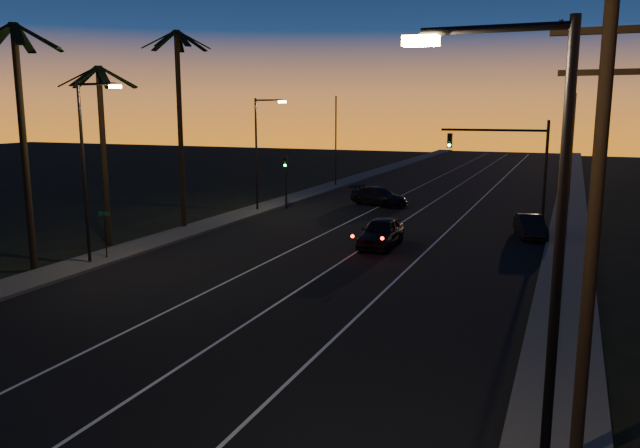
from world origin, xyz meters
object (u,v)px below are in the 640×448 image
at_px(utility_pole, 594,226).
at_px(lead_car, 381,232).
at_px(cross_car, 379,196).
at_px(signal_mast, 509,153).
at_px(right_car, 530,226).

bearing_deg(utility_pole, lead_car, 117.74).
bearing_deg(utility_pole, cross_car, 113.35).
distance_m(utility_pole, signal_mast, 30.33).
relative_size(signal_mast, right_car, 1.64).
height_order(signal_mast, cross_car, signal_mast).
height_order(lead_car, cross_car, lead_car).
xyz_separation_m(utility_pole, lead_car, (-10.30, 19.58, -4.49)).
height_order(utility_pole, cross_car, utility_pole).
bearing_deg(right_car, utility_pole, -84.17).
relative_size(lead_car, cross_car, 0.98).
xyz_separation_m(lead_car, cross_car, (-4.55, 14.81, -0.08)).
relative_size(right_car, cross_car, 0.79).
bearing_deg(cross_car, right_car, -36.11).
distance_m(signal_mast, lead_car, 12.58).
xyz_separation_m(lead_car, right_car, (7.70, 5.88, -0.13)).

